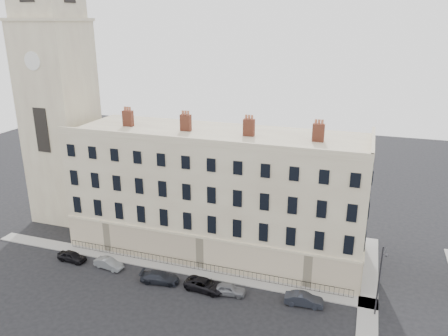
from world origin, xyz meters
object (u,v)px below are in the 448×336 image
(car_a, at_px, (72,256))
(car_c, at_px, (160,277))
(car_d, at_px, (205,285))
(car_e, at_px, (229,289))
(car_f, at_px, (304,300))
(car_b, at_px, (109,264))
(streetlamp, at_px, (380,279))

(car_a, height_order, car_c, car_c)
(car_c, xyz_separation_m, car_d, (5.32, 0.24, 0.00))
(car_e, distance_m, car_f, 7.91)
(car_b, height_order, car_d, car_d)
(car_a, relative_size, car_b, 1.01)
(car_a, bearing_deg, car_d, -88.53)
(car_a, xyz_separation_m, car_d, (17.55, -0.54, 0.01))
(car_c, bearing_deg, car_e, -96.65)
(car_c, distance_m, streetlamp, 23.19)
(car_e, distance_m, streetlamp, 15.34)
(car_a, relative_size, streetlamp, 0.48)
(car_b, height_order, car_e, car_e)
(car_f, bearing_deg, car_b, 86.19)
(car_c, height_order, car_e, car_c)
(car_f, bearing_deg, car_c, 89.24)
(car_f, relative_size, streetlamp, 0.52)
(car_a, xyz_separation_m, streetlamp, (35.08, 0.74, 3.60))
(car_c, xyz_separation_m, car_e, (8.00, 0.31, -0.02))
(car_c, bearing_deg, car_b, 74.81)
(car_b, distance_m, car_f, 22.97)
(car_d, height_order, streetlamp, streetlamp)
(car_d, bearing_deg, car_c, 98.15)
(car_d, bearing_deg, car_b, 93.03)
(car_b, xyz_separation_m, car_c, (7.09, -0.79, 0.03))
(car_b, relative_size, car_d, 0.80)
(car_a, distance_m, car_b, 5.13)
(car_d, height_order, car_f, car_f)
(car_b, xyz_separation_m, car_d, (12.41, -0.55, 0.03))
(car_e, xyz_separation_m, streetlamp, (14.85, 1.22, 3.61))
(car_c, relative_size, car_e, 1.20)
(car_a, relative_size, car_e, 1.01)
(car_a, bearing_deg, car_e, -88.11)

